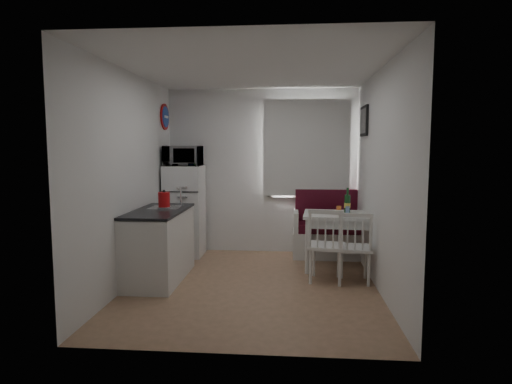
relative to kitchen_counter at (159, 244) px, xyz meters
The scene contains 22 objects.
floor 1.29m from the kitchen_counter, ahead, with size 3.00×3.50×0.02m, color #906C4C.
ceiling 2.46m from the kitchen_counter, ahead, with size 3.00×3.50×0.02m, color white.
wall_back 2.17m from the kitchen_counter, 53.04° to the left, with size 3.00×0.02×2.60m, color white.
wall_front 2.41m from the kitchen_counter, 57.81° to the right, with size 3.00×0.02×2.60m, color white.
wall_left 0.91m from the kitchen_counter, 152.61° to the right, with size 0.02×3.50×2.60m, color white.
wall_right 2.83m from the kitchen_counter, ahead, with size 0.02×3.50×2.60m, color white.
window 2.72m from the kitchen_counter, 39.47° to the left, with size 1.22×0.06×1.47m, color white.
curtain 2.71m from the kitchen_counter, 38.19° to the left, with size 1.35×0.02×1.50m, color white.
kitchen_counter is the anchor object (origin of this frame).
wall_sign 2.15m from the kitchen_counter, 101.80° to the left, with size 0.40×0.40×0.03m, color #193D96.
picture_frame 3.25m from the kitchen_counter, 19.45° to the left, with size 0.04×0.52×0.42m, color black.
bench 2.78m from the kitchen_counter, 29.28° to the left, with size 1.44×0.55×1.03m.
dining_table 2.47m from the kitchen_counter, 15.67° to the left, with size 1.09×0.80×0.78m.
chair_left 2.12m from the kitchen_counter, ahead, with size 0.51×0.49×0.50m.
chair_right 2.45m from the kitchen_counter, ahead, with size 0.44×0.42×0.48m.
fridge 1.27m from the kitchen_counter, 89.10° to the left, with size 0.56×0.56×1.40m, color white.
microwave 1.62m from the kitchen_counter, 89.06° to the left, with size 0.55×0.37×0.31m, color white.
kettle 0.57m from the kitchen_counter, 57.84° to the left, with size 0.18×0.18×0.24m, color red.
wine_bottle 2.61m from the kitchen_counter, 17.33° to the left, with size 0.09×0.09×0.35m, color #15431C, non-canonical shape.
drinking_glass_orange 2.43m from the kitchen_counter, 14.85° to the left, with size 0.07×0.07×0.11m, color orange.
drinking_glass_blue 2.58m from the kitchen_counter, 16.27° to the left, with size 0.06×0.06×0.09m, color #7292C3.
plate 2.20m from the kitchen_counter, 18.31° to the left, with size 0.22×0.22×0.02m, color white.
Camera 1 is at (0.46, -5.06, 1.69)m, focal length 30.00 mm.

